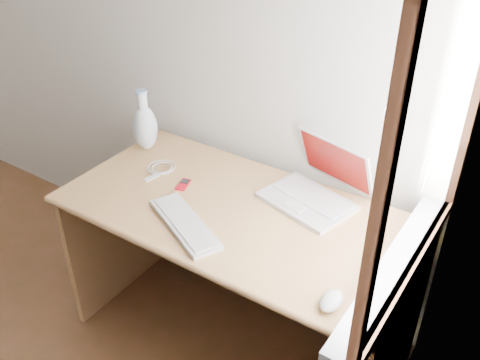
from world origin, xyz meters
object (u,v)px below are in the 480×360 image
Objects in this scene: desk at (249,241)px; laptop at (313,186)px; vase at (145,126)px; external_keyboard at (185,224)px.

laptop reaches higher than desk.
vase is (-0.85, -0.06, 0.07)m from laptop.
vase reaches higher than desk.
vase reaches higher than external_keyboard.
laptop is at bearing 80.16° from external_keyboard.
external_keyboard is 0.66m from vase.
external_keyboard is at bearing -111.49° from laptop.
external_keyboard is at bearing -35.32° from vase.
external_keyboard is (-0.32, -0.44, -0.05)m from laptop.
vase reaches higher than laptop.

